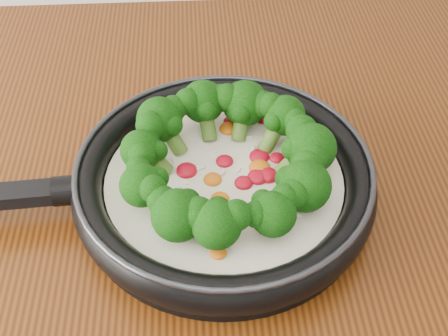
{
  "coord_description": "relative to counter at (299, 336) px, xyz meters",
  "views": [
    {
      "loc": [
        -0.17,
        0.57,
        1.4
      ],
      "look_at": [
        -0.14,
        1.03,
        0.95
      ],
      "focal_mm": 47.38,
      "sensor_mm": 36.0,
      "label": 1
    }
  ],
  "objects": [
    {
      "name": "counter",
      "position": [
        0.0,
        0.0,
        0.0
      ],
      "size": [
        1.6,
        0.8,
        0.9
      ],
      "primitive_type": "cube",
      "color": "#341605",
      "rests_on": "ground"
    },
    {
      "name": "skillet",
      "position": [
        -0.14,
        -0.07,
        0.49
      ],
      "size": [
        0.54,
        0.36,
        0.1
      ],
      "color": "black",
      "rests_on": "counter"
    }
  ]
}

